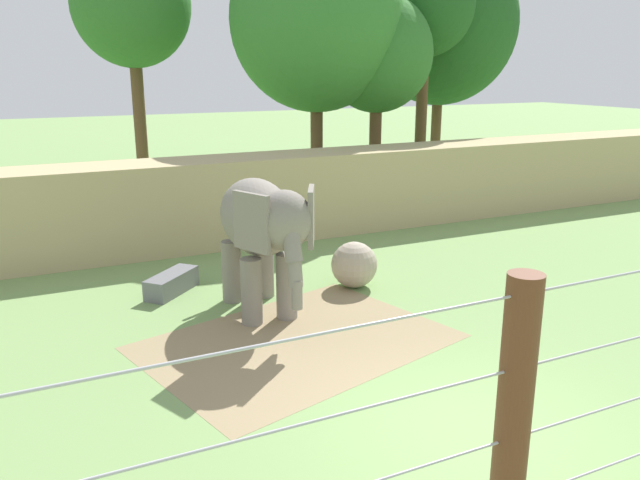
# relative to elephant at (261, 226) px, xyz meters

# --- Properties ---
(ground_plane) EXTENTS (120.00, 120.00, 0.00)m
(ground_plane) POSITION_rel_elephant_xyz_m (1.03, -5.12, -1.80)
(ground_plane) COLOR #759956
(dirt_patch) EXTENTS (5.96, 4.94, 0.01)m
(dirt_patch) POSITION_rel_elephant_xyz_m (0.07, -1.52, -1.79)
(dirt_patch) COLOR #937F5B
(dirt_patch) RESTS_ON ground
(embankment_wall) EXTENTS (36.00, 1.80, 2.35)m
(embankment_wall) POSITION_rel_elephant_xyz_m (1.03, 5.42, -0.62)
(embankment_wall) COLOR tan
(embankment_wall) RESTS_ON ground
(elephant) EXTENTS (1.54, 3.66, 2.71)m
(elephant) POSITION_rel_elephant_xyz_m (0.00, 0.00, 0.00)
(elephant) COLOR gray
(elephant) RESTS_ON ground
(enrichment_ball) EXTENTS (1.02, 1.02, 1.02)m
(enrichment_ball) POSITION_rel_elephant_xyz_m (2.38, 0.62, -1.28)
(enrichment_ball) COLOR tan
(enrichment_ball) RESTS_ON ground
(feed_trough) EXTENTS (1.36, 1.33, 0.44)m
(feed_trough) POSITION_rel_elephant_xyz_m (-1.36, 1.98, -1.58)
(feed_trough) COLOR slate
(feed_trough) RESTS_ON ground
(tree_far_left) EXTENTS (5.95, 5.95, 9.41)m
(tree_far_left) POSITION_rel_elephant_xyz_m (5.71, 9.59, 4.47)
(tree_far_left) COLOR brown
(tree_far_left) RESTS_ON ground
(tree_left_of_centre) EXTENTS (3.92, 3.92, 7.23)m
(tree_left_of_centre) POSITION_rel_elephant_xyz_m (7.78, 8.99, 3.34)
(tree_left_of_centre) COLOR brown
(tree_left_of_centre) RESTS_ON ground
(tree_behind_wall) EXTENTS (3.66, 3.66, 8.89)m
(tree_behind_wall) POSITION_rel_elephant_xyz_m (10.35, 9.86, 5.09)
(tree_behind_wall) COLOR brown
(tree_behind_wall) RESTS_ON ground
(tree_right_of_centre) EXTENTS (4.12, 4.12, 8.99)m
(tree_right_of_centre) POSITION_rel_elephant_xyz_m (0.13, 12.90, 4.97)
(tree_right_of_centre) COLOR brown
(tree_right_of_centre) RESTS_ON ground
(tree_far_right) EXTENTS (6.40, 6.40, 9.81)m
(tree_far_right) POSITION_rel_elephant_xyz_m (12.76, 12.18, 4.64)
(tree_far_right) COLOR brown
(tree_far_right) RESTS_ON ground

